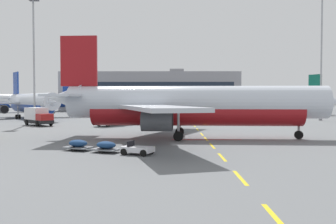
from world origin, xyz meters
name	(u,v)px	position (x,y,z in m)	size (l,w,h in m)	color
ground	(329,127)	(40.00, 40.00, 0.00)	(400.00, 400.00, 0.00)	slate
apron_paint_markings	(196,128)	(18.00, 38.67, 0.00)	(8.00, 97.36, 0.01)	yellow
airliner_foreground	(191,105)	(16.29, 23.31, 3.95)	(34.79, 34.58, 12.20)	silver
airliner_mid_left	(31,103)	(-19.09, 64.65, 3.81)	(27.99, 30.22, 11.78)	silver
airliner_far_center	(280,102)	(49.50, 97.79, 3.87)	(29.81, 31.78, 11.94)	white
airliner_far_right	(31,101)	(-36.37, 108.80, 4.07)	(32.64, 30.33, 12.59)	white
fuel_service_truck	(38,116)	(-9.56, 43.85, 1.65)	(6.60, 6.70, 3.14)	black
ground_power_truck	(113,116)	(3.72, 43.22, 1.65)	(6.36, 6.89, 3.14)	black
baggage_train	(106,147)	(8.29, 12.15, 0.52)	(8.48, 4.75, 1.14)	silver
apron_light_mast_near	(34,45)	(-13.38, 52.24, 15.39)	(1.80, 1.80, 24.73)	slate
apron_light_mast_far	(322,42)	(46.51, 58.97, 16.92)	(1.80, 1.80, 27.55)	slate
terminal_satellite	(151,91)	(5.27, 134.83, 8.01)	(74.48, 18.23, 17.57)	gray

